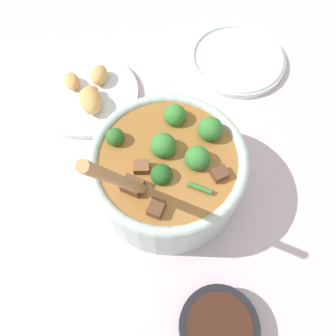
# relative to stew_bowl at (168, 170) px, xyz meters

# --- Properties ---
(ground_plane) EXTENTS (4.00, 4.00, 0.00)m
(ground_plane) POSITION_rel_stew_bowl_xyz_m (0.00, 0.00, -0.06)
(ground_plane) COLOR silver
(stew_bowl) EXTENTS (0.22, 0.22, 0.27)m
(stew_bowl) POSITION_rel_stew_bowl_xyz_m (0.00, 0.00, 0.00)
(stew_bowl) COLOR #B2C6BC
(stew_bowl) RESTS_ON ground_plane
(condiment_bowl) EXTENTS (0.10, 0.10, 0.03)m
(condiment_bowl) POSITION_rel_stew_bowl_xyz_m (0.03, 0.22, -0.04)
(condiment_bowl) COLOR black
(condiment_bowl) RESTS_ON ground_plane
(empty_plate) EXTENTS (0.19, 0.19, 0.02)m
(empty_plate) POSITION_rel_stew_bowl_xyz_m (-0.24, -0.19, -0.05)
(empty_plate) COLOR white
(empty_plate) RESTS_ON ground_plane
(food_plate) EXTENTS (0.20, 0.20, 0.05)m
(food_plate) POSITION_rel_stew_bowl_xyz_m (0.06, -0.23, -0.05)
(food_plate) COLOR white
(food_plate) RESTS_ON ground_plane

